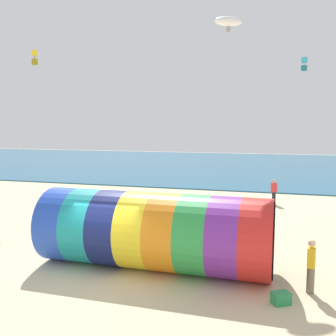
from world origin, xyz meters
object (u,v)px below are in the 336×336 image
kite_yellow_box (34,58)px  cooler_box (281,298)px  kite_handler (311,266)px  bystander_mid_beach (234,214)px  giant_inflatable_tube (154,231)px  kite_white_parafoil (228,21)px  kite_cyan_box (304,64)px  bystander_near_water (274,191)px

kite_yellow_box → cooler_box: size_ratio=1.84×
cooler_box → kite_yellow_box: bearing=146.1°
kite_handler → kite_yellow_box: bearing=150.3°
bystander_mid_beach → kite_handler: bearing=-65.0°
giant_inflatable_tube → kite_yellow_box: (-10.74, 8.55, 8.18)m
kite_white_parafoil → kite_yellow_box: size_ratio=1.54×
bystander_mid_beach → kite_white_parafoil: bearing=-144.6°
kite_white_parafoil → giant_inflatable_tube: bearing=-109.0°
cooler_box → kite_cyan_box: bearing=84.8°
giant_inflatable_tube → kite_white_parafoil: (1.93, 5.59, 8.74)m
bystander_mid_beach → cooler_box: (2.15, -7.58, -0.68)m
kite_handler → kite_yellow_box: kite_yellow_box is taller
kite_yellow_box → bystander_near_water: size_ratio=0.56×
kite_white_parafoil → bystander_mid_beach: size_ratio=0.88×
giant_inflatable_tube → bystander_near_water: size_ratio=5.04×
giant_inflatable_tube → bystander_near_water: giant_inflatable_tube is taller
kite_white_parafoil → cooler_box: kite_white_parafoil is taller
kite_white_parafoil → bystander_mid_beach: bearing=35.4°
kite_handler → kite_cyan_box: bearing=87.5°
giant_inflatable_tube → cooler_box: 4.96m
kite_white_parafoil → bystander_near_water: kite_white_parafoil is taller
giant_inflatable_tube → bystander_mid_beach: (2.35, 5.89, -0.56)m
kite_handler → kite_yellow_box: size_ratio=1.81×
kite_handler → cooler_box: kite_handler is taller
bystander_near_water → kite_white_parafoil: bearing=-108.0°
kite_handler → giant_inflatable_tube: bearing=173.0°
giant_inflatable_tube → bystander_mid_beach: giant_inflatable_tube is taller
cooler_box → bystander_near_water: bearing=90.8°
kite_yellow_box → bystander_mid_beach: size_ratio=0.57×
kite_handler → kite_yellow_box: (-16.14, 9.22, 8.70)m
giant_inflatable_tube → kite_yellow_box: 15.98m
kite_yellow_box → kite_cyan_box: 18.71m
bystander_near_water → cooler_box: size_ratio=3.28×
giant_inflatable_tube → kite_white_parafoil: kite_white_parafoil is taller
giant_inflatable_tube → kite_handler: giant_inflatable_tube is taller
giant_inflatable_tube → bystander_near_water: bearing=71.6°
kite_cyan_box → bystander_near_water: size_ratio=0.59×
giant_inflatable_tube → bystander_mid_beach: bearing=68.3°
kite_yellow_box → bystander_mid_beach: (13.09, -2.66, -8.73)m
kite_white_parafoil → kite_cyan_box: 11.79m
kite_cyan_box → bystander_near_water: bearing=-116.6°
kite_cyan_box → bystander_mid_beach: size_ratio=0.60×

